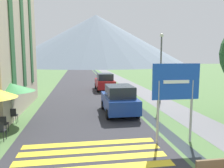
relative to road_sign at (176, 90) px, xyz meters
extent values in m
plane|color=#517542|center=(-1.01, 15.15, -2.26)|extent=(160.00, 160.00, 0.00)
cube|color=#2D2D33|center=(-3.51, 25.15, -2.26)|extent=(6.40, 60.00, 0.01)
cube|color=slate|center=(2.59, 25.15, -2.26)|extent=(2.20, 60.00, 0.01)
cube|color=black|center=(0.19, 25.15, -2.26)|extent=(0.60, 60.00, 0.00)
cube|color=yellow|center=(-3.51, -0.96, -2.26)|extent=(5.44, 0.44, 0.01)
cube|color=yellow|center=(-3.51, -0.26, -2.26)|extent=(5.44, 0.44, 0.01)
cube|color=yellow|center=(-3.51, 0.44, -2.26)|extent=(5.44, 0.44, 0.01)
cone|color=slate|center=(4.24, 90.82, 8.75)|extent=(79.17, 79.17, 22.02)
cube|color=#285633|center=(-7.52, 4.65, 4.03)|extent=(0.06, 0.70, 9.44)
cube|color=#285633|center=(-7.52, 7.15, 4.03)|extent=(0.06, 0.70, 9.44)
cube|color=#285633|center=(-7.52, 9.65, 4.03)|extent=(0.06, 0.70, 9.44)
cylinder|color=#9E9EA3|center=(-0.73, 0.02, -0.94)|extent=(0.10, 0.10, 2.64)
cylinder|color=#9E9EA3|center=(0.73, 0.02, -0.94)|extent=(0.10, 0.10, 2.64)
cube|color=#1947B7|center=(0.00, 0.00, 0.33)|extent=(2.02, 0.05, 1.48)
cube|color=white|center=(0.00, -0.03, 0.33)|extent=(1.11, 0.02, 0.14)
cube|color=brown|center=(0.19, -2.87, -1.84)|extent=(1.70, 0.08, 0.45)
cube|color=navy|center=(-1.41, 5.06, -1.54)|extent=(1.87, 3.98, 0.84)
cube|color=#23282D|center=(-1.41, 4.86, -0.78)|extent=(1.59, 2.19, 0.68)
cylinder|color=black|center=(-2.30, 6.29, -1.96)|extent=(0.18, 0.60, 0.60)
cylinder|color=black|center=(-0.51, 6.29, -1.96)|extent=(0.18, 0.60, 0.60)
cylinder|color=black|center=(-2.30, 3.82, -1.96)|extent=(0.18, 0.60, 0.60)
cylinder|color=black|center=(-0.51, 3.82, -1.96)|extent=(0.18, 0.60, 0.60)
cube|color=#A31919|center=(-1.13, 14.99, -1.54)|extent=(1.82, 4.21, 0.84)
cube|color=#23282D|center=(-1.13, 14.78, -0.78)|extent=(1.55, 2.32, 0.68)
cylinder|color=black|center=(-2.00, 16.29, -1.96)|extent=(0.18, 0.60, 0.60)
cylinder|color=black|center=(-0.26, 16.29, -1.96)|extent=(0.18, 0.60, 0.60)
cylinder|color=black|center=(-2.00, 13.68, -1.96)|extent=(0.18, 0.60, 0.60)
cylinder|color=black|center=(-0.26, 13.68, -1.96)|extent=(0.18, 0.60, 0.60)
cube|color=#232328|center=(-7.97, 5.05, -1.81)|extent=(0.40, 0.40, 0.04)
cube|color=#232328|center=(-7.97, 4.87, -1.61)|extent=(0.40, 0.04, 0.40)
cylinder|color=#232328|center=(-8.14, 5.22, -2.04)|extent=(0.03, 0.03, 0.45)
cylinder|color=#232328|center=(-7.80, 5.22, -2.04)|extent=(0.03, 0.03, 0.45)
cylinder|color=#232328|center=(-8.14, 4.88, -2.04)|extent=(0.03, 0.03, 0.45)
cylinder|color=#232328|center=(-7.80, 4.88, -2.04)|extent=(0.03, 0.03, 0.45)
cube|color=#232328|center=(-7.29, 1.33, -1.81)|extent=(0.40, 0.40, 0.04)
cylinder|color=#232328|center=(-7.12, 1.50, -2.04)|extent=(0.03, 0.03, 0.45)
cylinder|color=#232328|center=(-7.12, 1.16, -2.04)|extent=(0.03, 0.03, 0.45)
cube|color=#232328|center=(-7.47, 3.88, -1.81)|extent=(0.40, 0.40, 0.04)
cube|color=#232328|center=(-7.47, 3.70, -1.61)|extent=(0.40, 0.04, 0.40)
cylinder|color=#232328|center=(-7.64, 4.05, -2.04)|extent=(0.03, 0.03, 0.45)
cylinder|color=#232328|center=(-7.30, 4.05, -2.04)|extent=(0.03, 0.03, 0.45)
cylinder|color=#232328|center=(-7.64, 3.71, -2.04)|extent=(0.03, 0.03, 0.45)
cylinder|color=#232328|center=(-7.30, 3.71, -2.04)|extent=(0.03, 0.03, 0.45)
cube|color=#232328|center=(-7.48, 2.32, -1.81)|extent=(0.40, 0.40, 0.04)
cube|color=#232328|center=(-7.48, 2.14, -1.61)|extent=(0.40, 0.04, 0.40)
cylinder|color=#232328|center=(-7.65, 2.49, -2.04)|extent=(0.03, 0.03, 0.45)
cylinder|color=#232328|center=(-7.31, 2.49, -2.04)|extent=(0.03, 0.03, 0.45)
cylinder|color=#232328|center=(-7.31, 2.15, -2.04)|extent=(0.03, 0.03, 0.45)
cylinder|color=#B7B2A8|center=(-7.49, 3.88, -1.22)|extent=(0.06, 0.06, 2.08)
cone|color=#338442|center=(-7.49, 3.88, -0.29)|extent=(2.44, 2.44, 0.44)
cylinder|color=#282833|center=(-7.83, 2.98, -2.03)|extent=(0.14, 0.14, 0.46)
cylinder|color=#282833|center=(-7.65, 2.98, -2.03)|extent=(0.14, 0.14, 0.46)
cylinder|color=navy|center=(-7.74, 2.98, -1.50)|extent=(0.32, 0.32, 0.60)
sphere|color=tan|center=(-7.74, 2.98, -1.10)|extent=(0.22, 0.22, 0.22)
cylinder|color=#515156|center=(2.30, 7.55, 0.27)|extent=(0.12, 0.12, 5.07)
sphere|color=silver|center=(2.30, 7.55, 2.93)|extent=(0.28, 0.28, 0.28)
camera|label=1|loc=(-3.94, -8.33, 1.34)|focal=35.00mm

